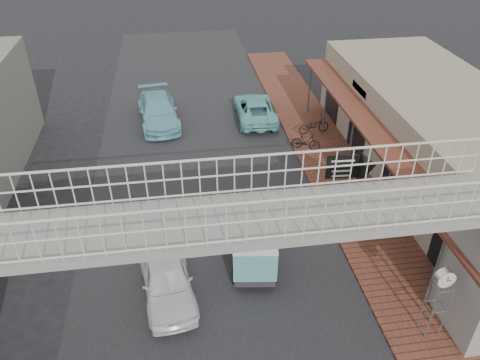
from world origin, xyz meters
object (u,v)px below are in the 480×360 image
object	(u,v)px
arrow_sign	(365,167)
street_clock	(444,281)
motorcycle_near	(314,125)
angkot_curb	(255,109)
dark_sedan	(250,226)
angkot_van	(254,238)
angkot_far	(158,111)
motorcycle_far	(306,141)
white_hatchback	(166,277)

from	to	relation	value
arrow_sign	street_clock	bearing A→B (deg)	-82.31
motorcycle_near	arrow_sign	xyz separation A→B (m)	(-0.47, -7.90, 2.25)
motorcycle_near	angkot_curb	bearing A→B (deg)	41.42
dark_sedan	angkot_van	size ratio (longest dim) A/B	1.14
motorcycle_near	angkot_far	bearing A→B (deg)	63.42
dark_sedan	angkot_van	world-z (taller)	angkot_van
dark_sedan	arrow_sign	bearing A→B (deg)	10.56
dark_sedan	motorcycle_near	distance (m)	9.56
angkot_van	motorcycle_far	bearing A→B (deg)	69.93
angkot_curb	angkot_far	world-z (taller)	angkot_far
white_hatchback	motorcycle_far	size ratio (longest dim) A/B	2.76
angkot_curb	motorcycle_far	xyz separation A→B (m)	(1.94, -4.09, -0.10)
motorcycle_near	arrow_sign	bearing A→B (deg)	168.06
dark_sedan	angkot_far	xyz separation A→B (m)	(-3.51, 10.95, 0.06)
street_clock	white_hatchback	bearing A→B (deg)	158.09
white_hatchback	street_clock	distance (m)	8.73
dark_sedan	angkot_van	xyz separation A→B (m)	(-0.06, -1.12, 0.39)
angkot_curb	angkot_van	size ratio (longest dim) A/B	1.30
motorcycle_far	dark_sedan	bearing A→B (deg)	171.16
street_clock	angkot_curb	bearing A→B (deg)	97.78
angkot_van	white_hatchback	bearing A→B (deg)	-152.22
motorcycle_near	street_clock	world-z (taller)	street_clock
angkot_curb	angkot_van	bearing A→B (deg)	81.31
dark_sedan	white_hatchback	bearing A→B (deg)	-138.54
angkot_far	motorcycle_far	size ratio (longest dim) A/B	3.41
arrow_sign	motorcycle_far	bearing A→B (deg)	97.63
angkot_curb	motorcycle_near	world-z (taller)	angkot_curb
street_clock	arrow_sign	world-z (taller)	arrow_sign
angkot_van	motorcycle_far	xyz separation A→B (m)	(4.05, 7.63, -0.52)
arrow_sign	angkot_van	bearing A→B (deg)	-158.83
white_hatchback	angkot_van	distance (m)	3.42
motorcycle_near	motorcycle_far	distance (m)	1.92
motorcycle_far	street_clock	distance (m)	11.84
white_hatchback	angkot_van	world-z (taller)	angkot_van
motorcycle_far	arrow_sign	distance (m)	6.62
angkot_curb	motorcycle_far	size ratio (longest dim) A/B	3.14
white_hatchback	angkot_far	world-z (taller)	angkot_far
angkot_van	angkot_curb	bearing A→B (deg)	87.68
angkot_van	motorcycle_far	size ratio (longest dim) A/B	2.42
angkot_far	angkot_van	xyz separation A→B (m)	(3.45, -12.06, 0.33)
angkot_curb	angkot_van	world-z (taller)	angkot_van
white_hatchback	angkot_far	size ratio (longest dim) A/B	0.81
arrow_sign	dark_sedan	bearing A→B (deg)	-172.43
white_hatchback	angkot_van	xyz separation A→B (m)	(3.20, 1.16, 0.37)
angkot_curb	motorcycle_far	world-z (taller)	angkot_curb
motorcycle_near	motorcycle_far	bearing A→B (deg)	143.23
dark_sedan	street_clock	bearing A→B (deg)	-40.41
motorcycle_near	street_clock	distance (m)	13.49
dark_sedan	motorcycle_near	size ratio (longest dim) A/B	2.35
street_clock	angkot_far	bearing A→B (deg)	115.14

